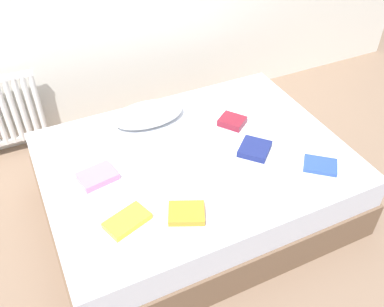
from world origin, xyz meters
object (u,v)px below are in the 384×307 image
Objects in this scene: bed at (195,183)px; textbook_maroon at (232,121)px; pillow at (148,114)px; textbook_pink at (97,176)px; textbook_orange at (186,213)px; textbook_white at (180,168)px; textbook_navy at (255,149)px; radiator at (1,113)px; textbook_blue at (320,165)px; textbook_yellow at (127,221)px.

textbook_maroon is (0.39, 0.20, 0.28)m from bed.
pillow is 2.35× the size of textbook_pink.
textbook_pink is 0.63m from textbook_orange.
textbook_maroon reaches higher than textbook_white.
pillow is 0.67m from textbook_pink.
radiator is at bearing 95.78° from textbook_navy.
textbook_pink is at bearing -161.00° from textbook_blue.
bed is at bearing 20.24° from textbook_white.
textbook_navy is at bearing 173.69° from textbook_blue.
radiator is 3.51× the size of textbook_white.
pillow reaches higher than textbook_yellow.
textbook_navy is at bearing 50.38° from textbook_orange.
pillow is 1.24m from textbook_blue.
textbook_maroon is at bearing 17.79° from textbook_white.
textbook_pink is 1.08× the size of textbook_blue.
bed is 8.14× the size of textbook_yellow.
textbook_pink is 1.11× the size of textbook_navy.
textbook_white is (0.44, 0.27, -0.00)m from textbook_yellow.
textbook_navy is (0.52, -0.04, 0.01)m from textbook_white.
radiator reaches higher than textbook_orange.
radiator is 3.01× the size of textbook_orange.
textbook_yellow is at bearing -159.15° from textbook_white.
textbook_orange is (-0.13, -0.94, -0.04)m from pillow.
textbook_maroon is 0.99× the size of textbook_white.
radiator is 2.42m from textbook_blue.
textbook_yellow is 1.19× the size of textbook_blue.
textbook_yellow is at bearing -71.59° from radiator.
textbook_orange is (0.37, -0.51, -0.00)m from textbook_pink.
radiator is 1.18× the size of pillow.
textbook_white is at bearing -98.30° from textbook_maroon.
textbook_navy is 0.43m from textbook_blue.
pillow is 2.60× the size of textbook_navy.
textbook_yellow is at bearing -148.99° from bed.
textbook_pink reaches higher than textbook_yellow.
textbook_maroon reaches higher than textbook_blue.
textbook_yellow is 0.33m from textbook_orange.
textbook_white is 0.38m from textbook_orange.
radiator reaches higher than bed.
bed is at bearing 83.17° from textbook_orange.
radiator is at bearing 132.67° from bed.
textbook_maroon reaches higher than textbook_pink.
textbook_orange is at bearing -121.22° from bed.
textbook_yellow reaches higher than bed.
pillow is 0.95m from textbook_orange.
bed is at bearing 118.64° from textbook_navy.
textbook_maroon is (0.98, 0.55, 0.01)m from textbook_yellow.
pillow is (-0.14, 0.50, 0.31)m from bed.
textbook_white is at bearing 12.10° from textbook_yellow.
pillow is at bearing -155.97° from textbook_maroon.
radiator reaches higher than textbook_pink.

